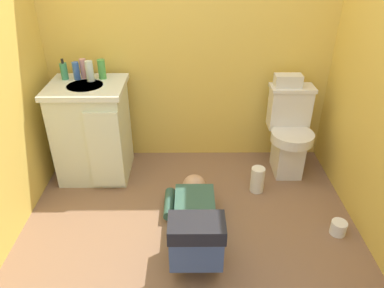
{
  "coord_description": "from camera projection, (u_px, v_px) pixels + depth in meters",
  "views": [
    {
      "loc": [
        0.0,
        -1.91,
        1.85
      ],
      "look_at": [
        0.02,
        0.49,
        0.45
      ],
      "focal_mm": 34.18,
      "sensor_mm": 36.0,
      "label": 1
    }
  ],
  "objects": [
    {
      "name": "bottle_green",
      "position": [
        102.0,
        69.0,
        2.91
      ],
      "size": [
        0.06,
        0.06,
        0.16
      ],
      "primitive_type": "cylinder",
      "color": "#4BA149",
      "rests_on": "vanity_cabinet"
    },
    {
      "name": "tissue_box",
      "position": [
        288.0,
        81.0,
        2.97
      ],
      "size": [
        0.22,
        0.11,
        0.1
      ],
      "primitive_type": "cube",
      "color": "silver",
      "rests_on": "toilet"
    },
    {
      "name": "toilet",
      "position": [
        289.0,
        133.0,
        3.11
      ],
      "size": [
        0.36,
        0.46,
        0.75
      ],
      "color": "silver",
      "rests_on": "ground_plane"
    },
    {
      "name": "soap_dispenser",
      "position": [
        64.0,
        71.0,
        2.9
      ],
      "size": [
        0.06,
        0.06,
        0.17
      ],
      "color": "#3B8F60",
      "rests_on": "vanity_cabinet"
    },
    {
      "name": "paper_towel_roll",
      "position": [
        257.0,
        180.0,
        2.96
      ],
      "size": [
        0.11,
        0.11,
        0.22
      ],
      "primitive_type": "cylinder",
      "color": "white",
      "rests_on": "ground_plane"
    },
    {
      "name": "bottle_blue",
      "position": [
        76.0,
        71.0,
        2.9
      ],
      "size": [
        0.05,
        0.05,
        0.14
      ],
      "primitive_type": "cylinder",
      "color": "#3966BD",
      "rests_on": "vanity_cabinet"
    },
    {
      "name": "bottle_pink",
      "position": [
        83.0,
        69.0,
        2.92
      ],
      "size": [
        0.05,
        0.05,
        0.16
      ],
      "primitive_type": "cylinder",
      "color": "#D1929A",
      "rests_on": "vanity_cabinet"
    },
    {
      "name": "ground_plane",
      "position": [
        190.0,
        236.0,
        2.59
      ],
      "size": [
        2.91,
        3.19,
        0.04
      ],
      "primitive_type": "cube",
      "color": "#856147"
    },
    {
      "name": "faucet",
      "position": [
        89.0,
        72.0,
        2.93
      ],
      "size": [
        0.02,
        0.02,
        0.1
      ],
      "primitive_type": "cylinder",
      "color": "silver",
      "rests_on": "vanity_cabinet"
    },
    {
      "name": "toilet_paper_roll",
      "position": [
        338.0,
        228.0,
        2.56
      ],
      "size": [
        0.11,
        0.11,
        0.1
      ],
      "primitive_type": "cylinder",
      "color": "white",
      "rests_on": "ground_plane"
    },
    {
      "name": "bottle_clear",
      "position": [
        89.0,
        71.0,
        2.86
      ],
      "size": [
        0.06,
        0.06,
        0.16
      ],
      "primitive_type": "cylinder",
      "color": "silver",
      "rests_on": "vanity_cabinet"
    },
    {
      "name": "wall_back",
      "position": [
        189.0,
        24.0,
        2.95
      ],
      "size": [
        2.57,
        0.08,
        2.4
      ],
      "primitive_type": "cube",
      "color": "#E6BF4F",
      "rests_on": "ground_plane"
    },
    {
      "name": "vanity_cabinet",
      "position": [
        93.0,
        130.0,
        3.03
      ],
      "size": [
        0.6,
        0.53,
        0.82
      ],
      "color": "silver",
      "rests_on": "ground_plane"
    },
    {
      "name": "person_plumber",
      "position": [
        194.0,
        223.0,
        2.42
      ],
      "size": [
        0.39,
        1.06,
        0.52
      ],
      "color": "#33594C",
      "rests_on": "ground_plane"
    }
  ]
}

